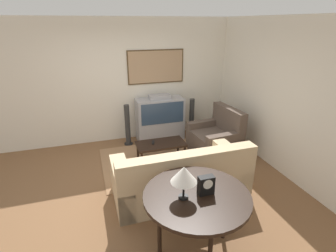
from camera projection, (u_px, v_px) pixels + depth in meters
ground_plane at (138, 188)px, 4.39m from camera, size 12.00×12.00×0.00m
wall_back at (117, 82)px, 5.77m from camera, size 12.00×0.10×2.70m
wall_right at (282, 97)px, 4.62m from camera, size 0.06×12.00×2.70m
area_rug at (163, 160)px, 5.26m from camera, size 2.38×1.68×0.01m
tv at (160, 119)px, 6.04m from camera, size 1.07×0.48×1.08m
couch at (181, 178)px, 4.09m from camera, size 2.07×0.95×0.90m
armchair at (216, 139)px, 5.46m from camera, size 0.91×1.03×0.96m
coffee_table at (161, 145)px, 5.13m from camera, size 0.95×0.49×0.38m
console_table at (197, 199)px, 2.94m from camera, size 1.21×1.21×0.80m
table_lamp at (184, 175)px, 2.75m from camera, size 0.29×0.29×0.39m
mantel_clock at (206, 185)px, 2.89m from camera, size 0.18×0.10×0.22m
remote at (153, 142)px, 5.13m from camera, size 0.09×0.17×0.02m
speaker_tower_left at (128, 126)px, 5.80m from camera, size 0.19×0.19×0.93m
speaker_tower_right at (192, 119)px, 6.22m from camera, size 0.19×0.19×0.93m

